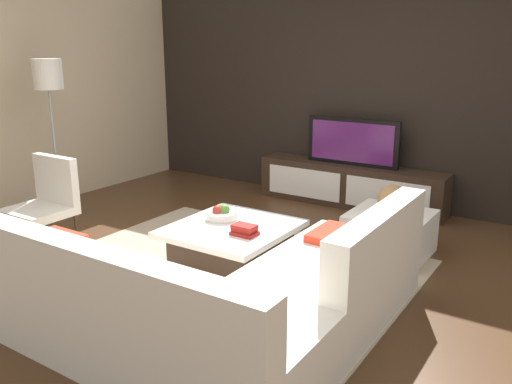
% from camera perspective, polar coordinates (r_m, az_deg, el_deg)
% --- Properties ---
extents(ground_plane, '(14.00, 14.00, 0.00)m').
position_cam_1_polar(ground_plane, '(4.54, -2.28, -8.78)').
color(ground_plane, '#4C301C').
extents(feature_wall_back, '(6.40, 0.12, 2.80)m').
position_cam_1_polar(feature_wall_back, '(6.54, 11.68, 11.09)').
color(feature_wall_back, black).
rests_on(feature_wall_back, ground).
extents(side_wall_left, '(0.12, 5.20, 2.80)m').
position_cam_1_polar(side_wall_left, '(6.66, -24.76, 10.09)').
color(side_wall_left, beige).
rests_on(side_wall_left, ground).
extents(area_rug, '(3.01, 2.44, 0.01)m').
position_cam_1_polar(area_rug, '(4.59, -3.31, -8.44)').
color(area_rug, tan).
rests_on(area_rug, ground).
extents(media_console, '(2.27, 0.43, 0.50)m').
position_cam_1_polar(media_console, '(6.45, 10.13, 0.73)').
color(media_console, '#332319').
rests_on(media_console, ground).
extents(television, '(1.13, 0.06, 0.55)m').
position_cam_1_polar(television, '(6.34, 10.35, 5.34)').
color(television, black).
rests_on(television, media_console).
extents(sectional_couch, '(2.38, 2.26, 0.82)m').
position_cam_1_polar(sectional_couch, '(3.49, -4.30, -11.44)').
color(sectional_couch, white).
rests_on(sectional_couch, ground).
extents(coffee_table, '(0.96, 1.03, 0.38)m').
position_cam_1_polar(coffee_table, '(4.59, -2.60, -5.77)').
color(coffee_table, '#332319').
rests_on(coffee_table, ground).
extents(accent_chair_near, '(0.55, 0.52, 0.87)m').
position_cam_1_polar(accent_chair_near, '(5.32, -21.67, -0.61)').
color(accent_chair_near, '#332319').
rests_on(accent_chair_near, ground).
extents(floor_lamp, '(0.30, 0.30, 1.74)m').
position_cam_1_polar(floor_lamp, '(6.16, -21.46, 10.65)').
color(floor_lamp, '#A5A5AA').
rests_on(floor_lamp, ground).
extents(ottoman, '(0.70, 0.70, 0.40)m').
position_cam_1_polar(ottoman, '(5.02, 14.21, -4.38)').
color(ottoman, white).
rests_on(ottoman, ground).
extents(fruit_bowl, '(0.28, 0.28, 0.14)m').
position_cam_1_polar(fruit_bowl, '(4.69, -3.73, -2.36)').
color(fruit_bowl, silver).
rests_on(fruit_bowl, coffee_table).
extents(decorative_ball, '(0.27, 0.27, 0.27)m').
position_cam_1_polar(decorative_ball, '(4.92, 14.47, -0.73)').
color(decorative_ball, '#997247').
rests_on(decorative_ball, ottoman).
extents(book_stack, '(0.21, 0.15, 0.08)m').
position_cam_1_polar(book_stack, '(4.30, -1.26, -4.13)').
color(book_stack, maroon).
rests_on(book_stack, coffee_table).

